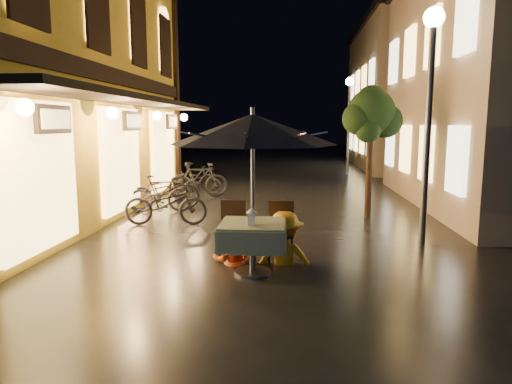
# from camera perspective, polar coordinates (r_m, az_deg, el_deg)

# --- Properties ---
(ground) EXTENTS (90.00, 90.00, 0.00)m
(ground) POSITION_cam_1_polar(r_m,az_deg,el_deg) (6.84, -0.67, -10.49)
(ground) COLOR black
(ground) RESTS_ON ground
(west_building) EXTENTS (5.90, 11.40, 7.40)m
(west_building) POSITION_cam_1_polar(r_m,az_deg,el_deg) (12.30, -27.26, 14.50)
(west_building) COLOR gold
(west_building) RESTS_ON ground
(east_building_far) EXTENTS (7.30, 10.30, 7.30)m
(east_building_far) POSITION_cam_1_polar(r_m,az_deg,el_deg) (25.43, 20.80, 11.16)
(east_building_far) COLOR tan
(east_building_far) RESTS_ON ground
(street_tree) EXTENTS (1.43, 1.20, 3.15)m
(street_tree) POSITION_cam_1_polar(r_m,az_deg,el_deg) (11.10, 14.25, 9.23)
(street_tree) COLOR black
(street_tree) RESTS_ON ground
(streetlamp_near) EXTENTS (0.36, 0.36, 4.23)m
(streetlamp_near) POSITION_cam_1_polar(r_m,az_deg,el_deg) (8.80, 20.96, 12.45)
(streetlamp_near) COLOR #59595E
(streetlamp_near) RESTS_ON ground
(streetlamp_far) EXTENTS (0.36, 0.36, 4.23)m
(streetlamp_far) POSITION_cam_1_polar(r_m,az_deg,el_deg) (20.59, 11.54, 10.23)
(streetlamp_far) COLOR #59595E
(streetlamp_far) RESTS_ON ground
(cafe_table) EXTENTS (0.99, 0.99, 0.78)m
(cafe_table) POSITION_cam_1_polar(r_m,az_deg,el_deg) (6.81, -0.41, -5.44)
(cafe_table) COLOR #59595E
(cafe_table) RESTS_ON ground
(patio_umbrella) EXTENTS (2.45, 2.45, 2.46)m
(patio_umbrella) POSITION_cam_1_polar(r_m,az_deg,el_deg) (6.61, -0.43, 7.82)
(patio_umbrella) COLOR #59595E
(patio_umbrella) RESTS_ON ground
(cafe_chair_left) EXTENTS (0.42, 0.42, 0.97)m
(cafe_chair_left) POSITION_cam_1_polar(r_m,az_deg,el_deg) (7.58, -2.94, -4.39)
(cafe_chair_left) COLOR black
(cafe_chair_left) RESTS_ON ground
(cafe_chair_right) EXTENTS (0.42, 0.42, 0.97)m
(cafe_chair_right) POSITION_cam_1_polar(r_m,az_deg,el_deg) (7.51, 3.14, -4.50)
(cafe_chair_right) COLOR black
(cafe_chair_right) RESTS_ON ground
(table_lantern) EXTENTS (0.16, 0.16, 0.25)m
(table_lantern) POSITION_cam_1_polar(r_m,az_deg,el_deg) (6.58, -0.54, -2.98)
(table_lantern) COLOR white
(table_lantern) RESTS_ON cafe_table
(person_orange) EXTENTS (0.68, 0.54, 1.36)m
(person_orange) POSITION_cam_1_polar(r_m,az_deg,el_deg) (7.34, -3.02, -3.66)
(person_orange) COLOR #E1511D
(person_orange) RESTS_ON ground
(person_yellow) EXTENTS (1.08, 0.64, 1.64)m
(person_yellow) POSITION_cam_1_polar(r_m,az_deg,el_deg) (7.32, 3.61, -2.60)
(person_yellow) COLOR orange
(person_yellow) RESTS_ON ground
(bicycle_0) EXTENTS (1.88, 0.81, 0.96)m
(bicycle_0) POSITION_cam_1_polar(r_m,az_deg,el_deg) (10.31, -11.23, -1.43)
(bicycle_0) COLOR black
(bicycle_0) RESTS_ON ground
(bicycle_1) EXTENTS (1.65, 0.85, 0.95)m
(bicycle_1) POSITION_cam_1_polar(r_m,az_deg,el_deg) (11.82, -11.88, -0.22)
(bicycle_1) COLOR black
(bicycle_1) RESTS_ON ground
(bicycle_2) EXTENTS (1.95, 1.24, 0.97)m
(bicycle_2) POSITION_cam_1_polar(r_m,az_deg,el_deg) (12.17, -11.41, 0.09)
(bicycle_2) COLOR black
(bicycle_2) RESTS_ON ground
(bicycle_3) EXTENTS (1.87, 1.22, 1.09)m
(bicycle_3) POSITION_cam_1_polar(r_m,az_deg,el_deg) (13.89, -7.21, 1.47)
(bicycle_3) COLOR black
(bicycle_3) RESTS_ON ground
(bicycle_4) EXTENTS (1.65, 0.92, 0.82)m
(bicycle_4) POSITION_cam_1_polar(r_m,az_deg,el_deg) (14.92, -7.11, 1.42)
(bicycle_4) COLOR black
(bicycle_4) RESTS_ON ground
(bicycle_5) EXTENTS (1.49, 0.47, 0.89)m
(bicycle_5) POSITION_cam_1_polar(r_m,az_deg,el_deg) (15.42, -7.71, 1.76)
(bicycle_5) COLOR black
(bicycle_5) RESTS_ON ground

